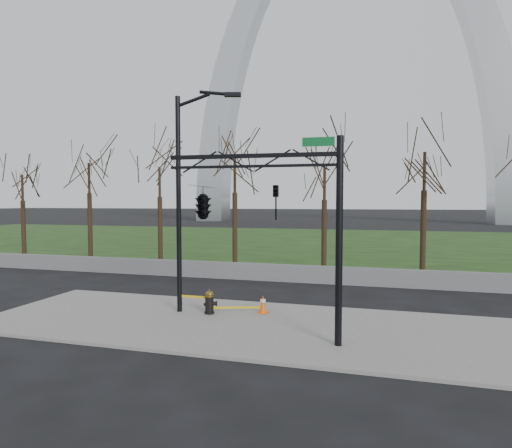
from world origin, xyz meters
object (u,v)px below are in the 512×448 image
(traffic_cone, at_px, (263,304))
(fire_hydrant, at_px, (210,302))
(street_light, at_px, (185,188))
(traffic_signal_mast, at_px, (228,203))

(traffic_cone, bearing_deg, fire_hydrant, -162.45)
(street_light, distance_m, traffic_signal_mast, 3.51)
(fire_hydrant, distance_m, street_light, 4.30)
(traffic_cone, distance_m, street_light, 5.15)
(fire_hydrant, xyz_separation_m, street_light, (-0.98, 0.06, 4.18))
(traffic_cone, height_order, street_light, street_light)
(fire_hydrant, relative_size, traffic_signal_mast, 0.15)
(traffic_cone, xyz_separation_m, traffic_signal_mast, (-0.33, -2.93, 3.72))
(street_light, bearing_deg, traffic_signal_mast, -58.37)
(traffic_signal_mast, bearing_deg, traffic_cone, 80.04)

